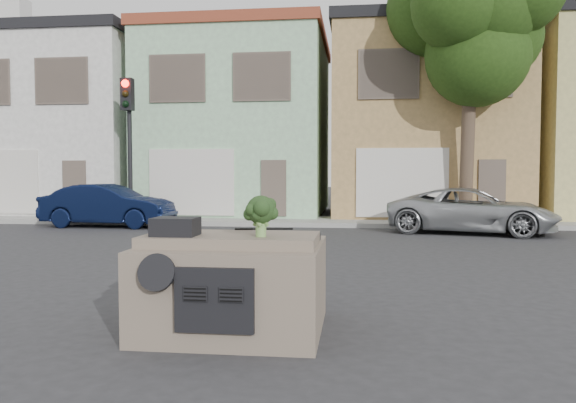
% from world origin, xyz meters
% --- Properties ---
extents(ground_plane, '(120.00, 120.00, 0.00)m').
position_xyz_m(ground_plane, '(0.00, 0.00, 0.00)').
color(ground_plane, '#303033').
rests_on(ground_plane, ground).
extents(sidewalk, '(40.00, 3.00, 0.15)m').
position_xyz_m(sidewalk, '(0.00, 10.50, 0.07)').
color(sidewalk, gray).
rests_on(sidewalk, ground).
extents(townhouse_white, '(7.20, 8.20, 7.55)m').
position_xyz_m(townhouse_white, '(-11.00, 14.50, 3.77)').
color(townhouse_white, silver).
rests_on(townhouse_white, ground).
extents(townhouse_mint, '(7.20, 8.20, 7.55)m').
position_xyz_m(townhouse_mint, '(-3.50, 14.50, 3.77)').
color(townhouse_mint, '#9BC99D').
rests_on(townhouse_mint, ground).
extents(townhouse_tan, '(7.20, 8.20, 7.55)m').
position_xyz_m(townhouse_tan, '(4.00, 14.50, 3.77)').
color(townhouse_tan, '#AB8751').
rests_on(townhouse_tan, ground).
extents(navy_sedan, '(4.34, 1.62, 1.42)m').
position_xyz_m(navy_sedan, '(-6.79, 8.42, 0.00)').
color(navy_sedan, black).
rests_on(navy_sedan, ground).
extents(silver_pickup, '(5.27, 3.42, 1.35)m').
position_xyz_m(silver_pickup, '(4.80, 7.88, 0.00)').
color(silver_pickup, '#A4A7AB').
rests_on(silver_pickup, ground).
extents(traffic_signal, '(0.40, 0.40, 5.10)m').
position_xyz_m(traffic_signal, '(-6.50, 9.50, 2.55)').
color(traffic_signal, black).
rests_on(traffic_signal, ground).
extents(tree_near, '(4.40, 4.00, 8.50)m').
position_xyz_m(tree_near, '(5.00, 9.80, 4.25)').
color(tree_near, '#244012').
rests_on(tree_near, ground).
extents(car_dashboard, '(2.00, 1.80, 1.12)m').
position_xyz_m(car_dashboard, '(0.00, -3.00, 0.56)').
color(car_dashboard, '#746556').
rests_on(car_dashboard, ground).
extents(instrument_hump, '(0.48, 0.38, 0.20)m').
position_xyz_m(instrument_hump, '(-0.58, -3.35, 1.22)').
color(instrument_hump, black).
rests_on(instrument_hump, car_dashboard).
extents(wiper_arm, '(0.69, 0.15, 0.02)m').
position_xyz_m(wiper_arm, '(0.28, -2.62, 1.13)').
color(wiper_arm, black).
rests_on(wiper_arm, car_dashboard).
extents(broccoli, '(0.53, 0.53, 0.46)m').
position_xyz_m(broccoli, '(0.37, -3.34, 1.35)').
color(broccoli, '#1B3114').
rests_on(broccoli, car_dashboard).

